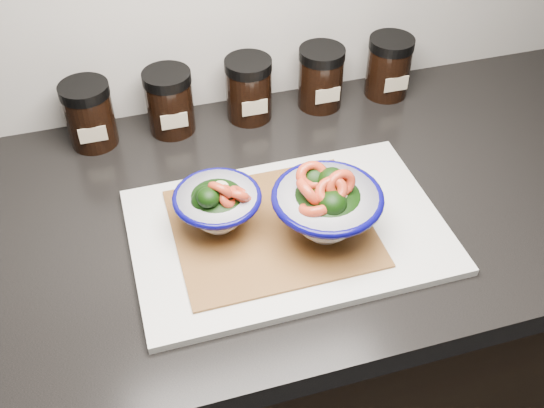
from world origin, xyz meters
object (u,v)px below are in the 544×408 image
object	(u,v)px
bowl_right	(326,205)
spice_jar_a	(89,114)
spice_jar_d	(321,77)
cutting_board	(288,231)
spice_jar_c	(249,89)
spice_jar_e	(389,67)
bowl_left	(217,205)
spice_jar_b	(170,102)

from	to	relation	value
bowl_right	spice_jar_a	world-z (taller)	bowl_right
bowl_right	spice_jar_d	size ratio (longest dim) A/B	1.38
bowl_right	spice_jar_d	distance (m)	0.35
cutting_board	spice_jar_a	size ratio (longest dim) A/B	3.98
cutting_board	bowl_right	distance (m)	0.08
spice_jar_a	spice_jar_c	distance (m)	0.27
spice_jar_c	spice_jar_e	size ratio (longest dim) A/B	1.00
bowl_left	spice_jar_c	bearing A→B (deg)	66.58
cutting_board	bowl_left	size ratio (longest dim) A/B	3.57
bowl_left	spice_jar_d	xyz separation A→B (m)	(0.25, 0.27, 0.00)
spice_jar_a	spice_jar_d	world-z (taller)	same
bowl_left	spice_jar_e	xyz separation A→B (m)	(0.38, 0.27, 0.00)
cutting_board	spice_jar_e	xyz separation A→B (m)	(0.29, 0.30, 0.05)
spice_jar_d	spice_jar_e	world-z (taller)	same
bowl_left	spice_jar_e	size ratio (longest dim) A/B	1.12
spice_jar_d	spice_jar_e	size ratio (longest dim) A/B	1.00
bowl_right	spice_jar_d	world-z (taller)	bowl_right
spice_jar_a	spice_jar_c	xyz separation A→B (m)	(0.27, 0.00, 0.00)
cutting_board	spice_jar_d	xyz separation A→B (m)	(0.16, 0.30, 0.05)
bowl_left	spice_jar_d	size ratio (longest dim) A/B	1.12
cutting_board	spice_jar_e	size ratio (longest dim) A/B	3.98
spice_jar_a	spice_jar_d	distance (m)	0.41
bowl_right	spice_jar_e	xyz separation A→B (m)	(0.24, 0.33, -0.01)
bowl_left	spice_jar_b	bearing A→B (deg)	94.34
cutting_board	bowl_right	size ratio (longest dim) A/B	2.89
spice_jar_b	spice_jar_d	xyz separation A→B (m)	(0.27, 0.00, 0.00)
bowl_left	bowl_right	xyz separation A→B (m)	(0.14, -0.05, 0.01)
spice_jar_d	spice_jar_e	bearing A→B (deg)	0.00
bowl_right	spice_jar_c	distance (m)	0.33
spice_jar_b	spice_jar_c	world-z (taller)	same
cutting_board	spice_jar_c	distance (m)	0.31
bowl_right	spice_jar_b	world-z (taller)	bowl_right
spice_jar_c	spice_jar_d	size ratio (longest dim) A/B	1.00
spice_jar_c	bowl_left	bearing A→B (deg)	-113.42
bowl_right	spice_jar_b	distance (m)	0.37
spice_jar_c	cutting_board	bearing A→B (deg)	-94.38
spice_jar_e	spice_jar_c	bearing A→B (deg)	180.00
spice_jar_c	spice_jar_d	xyz separation A→B (m)	(0.13, 0.00, 0.00)
cutting_board	spice_jar_b	world-z (taller)	spice_jar_b
bowl_right	spice_jar_d	bearing A→B (deg)	71.50
bowl_left	spice_jar_e	distance (m)	0.47
cutting_board	spice_jar_b	distance (m)	0.33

